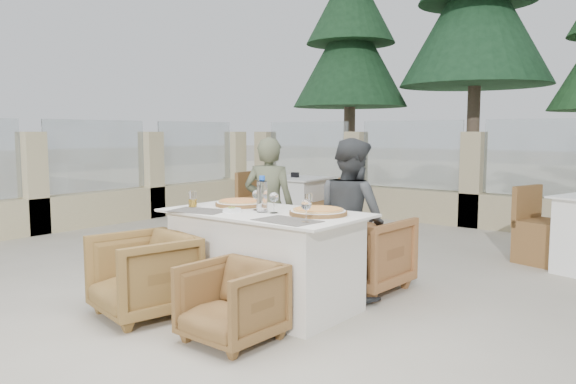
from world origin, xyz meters
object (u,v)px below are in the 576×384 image
Objects in this scene: wine_glass_near at (274,201)px; armchair_near_left at (143,275)px; diner_left at (269,208)px; armchair_far_left at (269,247)px; armchair_far_right at (363,252)px; dining_table at (265,259)px; pizza_left at (240,203)px; bg_table_a at (295,205)px; beer_glass_right at (308,202)px; armchair_near_right at (232,302)px; pizza_right at (318,211)px; water_bottle at (262,194)px; olive_dish at (232,209)px; wine_glass_corner at (306,209)px; beer_glass_left at (193,199)px; wine_glass_centre at (257,199)px; diner_right at (351,219)px.

wine_glass_near is 0.26× the size of armchair_near_left.
diner_left reaches higher than armchair_near_left.
armchair_far_right is (0.84, 0.30, 0.01)m from armchair_far_left.
pizza_left reaches higher than dining_table.
diner_left is at bearing -64.24° from bg_table_a.
beer_glass_right is (0.08, 0.34, -0.03)m from wine_glass_near.
beer_glass_right is at bearing 57.65° from dining_table.
wine_glass_near is 0.94m from armchair_near_right.
bg_table_a is at bearing 122.56° from armchair_near_left.
dining_table is 3.62× the size of pizza_right.
pizza_right is at bearing 53.51° from armchair_near_left.
armchair_far_left reaches higher than armchair_near_right.
armchair_near_left is at bearing -128.82° from water_bottle.
dining_table is 12.56× the size of beer_glass_right.
armchair_near_left is (-0.94, -1.67, -0.02)m from armchair_far_right.
water_bottle is at bearing 41.47° from olive_dish.
beer_glass_right is at bearing 139.72° from pizza_right.
beer_glass_right is (-0.38, 0.55, -0.03)m from wine_glass_corner.
pizza_right is 1.00m from armchair_near_right.
wine_glass_corner reaches higher than beer_glass_left.
bg_table_a is at bearing 129.33° from beer_glass_right.
pizza_right is at bearing 23.75° from wine_glass_near.
olive_dish is 0.15× the size of armchair_far_right.
olive_dish is 0.99m from armchair_far_left.
beer_glass_right is at bearing 128.98° from diner_left.
olive_dish is at bearing -108.86° from wine_glass_centre.
diner_right reaches higher than armchair_near_right.
wine_glass_near is 1.33× the size of beer_glass_left.
wine_glass_near is at bearing 3.77° from water_bottle.
dining_table is 0.98× the size of bg_table_a.
olive_dish is (-0.17, -0.19, 0.41)m from dining_table.
armchair_near_left is (-1.01, -0.86, -0.48)m from pizza_right.
diner_right is (0.88, 0.02, 0.36)m from armchair_far_left.
pizza_right reaches higher than pizza_left.
water_bottle reaches higher than olive_dish.
armchair_far_left is (-0.37, 0.60, -0.54)m from wine_glass_centre.
beer_glass_left reaches higher than armchair_far_left.
olive_dish reaches higher than bg_table_a.
diner_right is at bearing -175.55° from armchair_far_left.
dining_table is at bearing 105.19° from diner_left.
wine_glass_centre is 0.89m from armchair_far_left.
wine_glass_near is at bearing 85.89° from diner_right.
beer_glass_left is 0.19× the size of armchair_far_right.
pizza_left is at bearing 53.24° from beer_glass_left.
dining_table is at bearing 166.94° from wine_glass_near.
armchair_far_right is (0.36, 0.95, -0.58)m from water_bottle.
dining_table is 8.70× the size of wine_glass_corner.
diner_right is (0.08, 1.36, 0.41)m from armchair_near_right.
dining_table is at bearing 47.86° from olive_dish.
pizza_left is (-0.39, 0.14, 0.41)m from dining_table.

